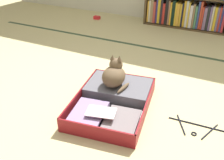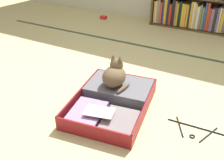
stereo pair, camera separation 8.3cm
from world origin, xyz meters
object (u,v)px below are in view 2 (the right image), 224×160
object	(u,v)px
black_cat	(115,75)
small_red_pouch	(103,17)
clothes_hanger	(194,130)
open_suitcase	(113,99)

from	to	relation	value
black_cat	small_red_pouch	bearing A→B (deg)	122.65
black_cat	clothes_hanger	bearing A→B (deg)	-9.45
clothes_hanger	small_red_pouch	bearing A→B (deg)	133.83
black_cat	small_red_pouch	world-z (taller)	black_cat
clothes_hanger	small_red_pouch	size ratio (longest dim) A/B	4.15
black_cat	clothes_hanger	distance (m)	0.77
clothes_hanger	open_suitcase	bearing A→B (deg)	179.94
open_suitcase	black_cat	bearing A→B (deg)	112.29
black_cat	small_red_pouch	distance (m)	2.29
open_suitcase	small_red_pouch	bearing A→B (deg)	122.10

